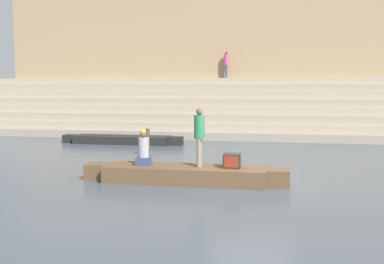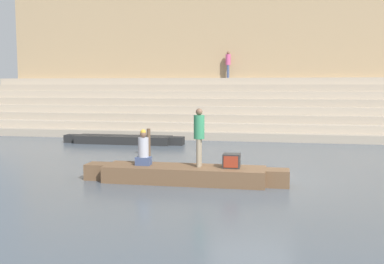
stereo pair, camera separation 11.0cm
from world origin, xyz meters
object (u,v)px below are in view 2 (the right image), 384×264
object	(u,v)px
person_rowing	(143,150)
tv_set	(232,161)
rowboat_main	(184,174)
moored_boat_shore	(123,139)
person_on_steps	(228,63)
mooring_post	(149,142)
person_standing	(199,133)

from	to	relation	value
person_rowing	tv_set	xyz separation A→B (m)	(2.65, 0.04, -0.24)
person_rowing	tv_set	distance (m)	2.66
rowboat_main	moored_boat_shore	world-z (taller)	rowboat_main
moored_boat_shore	person_rowing	bearing A→B (deg)	-71.21
person_rowing	moored_boat_shore	size ratio (longest dim) A/B	0.18
person_rowing	person_on_steps	bearing A→B (deg)	72.63
person_rowing	tv_set	bearing A→B (deg)	-13.52
mooring_post	person_on_steps	bearing A→B (deg)	79.43
tv_set	person_on_steps	xyz separation A→B (m)	(-1.82, 15.41, 3.60)
rowboat_main	person_on_steps	distance (m)	15.98
tv_set	person_on_steps	bearing A→B (deg)	98.56
rowboat_main	person_rowing	bearing A→B (deg)	179.34
moored_boat_shore	mooring_post	distance (m)	4.22
person_standing	moored_boat_shore	size ratio (longest dim) A/B	0.28
tv_set	rowboat_main	bearing A→B (deg)	-176.54
mooring_post	person_on_steps	world-z (taller)	person_on_steps
person_standing	person_rowing	xyz separation A→B (m)	(-1.69, -0.04, -0.56)
person_standing	moored_boat_shore	distance (m)	9.71
moored_boat_shore	tv_set	bearing A→B (deg)	-57.31
tv_set	moored_boat_shore	xyz separation A→B (m)	(-6.17, 8.09, -0.48)
person_rowing	mooring_post	distance (m)	4.79
rowboat_main	moored_boat_shore	bearing A→B (deg)	119.94
rowboat_main	tv_set	size ratio (longest dim) A/B	12.32
person_standing	person_on_steps	bearing A→B (deg)	95.70
person_standing	mooring_post	size ratio (longest dim) A/B	1.54
mooring_post	person_standing	bearing A→B (deg)	-57.82
person_standing	mooring_post	world-z (taller)	person_standing
rowboat_main	person_rowing	xyz separation A→B (m)	(-1.26, 0.00, 0.67)
person_standing	rowboat_main	bearing A→B (deg)	-172.37
person_rowing	person_on_steps	distance (m)	15.83
person_rowing	moored_boat_shore	bearing A→B (deg)	99.12
tv_set	person_on_steps	size ratio (longest dim) A/B	0.30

